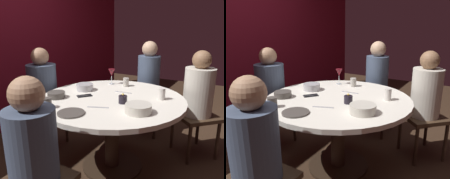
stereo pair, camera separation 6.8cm
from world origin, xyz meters
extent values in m
plane|color=#382619|center=(0.00, 0.00, 0.00)|extent=(8.00, 8.00, 0.00)
cylinder|color=silver|center=(0.00, 0.00, 0.72)|extent=(1.36, 1.36, 0.04)
cylinder|color=#332319|center=(0.00, 0.00, 0.35)|extent=(0.14, 0.14, 0.70)
cylinder|color=#2D2116|center=(0.00, 0.00, 0.01)|extent=(0.60, 0.60, 0.03)
cylinder|color=#475670|center=(-0.96, 0.00, 0.70)|extent=(0.30, 0.30, 0.47)
sphere|color=tan|center=(-0.96, 0.00, 1.03)|extent=(0.20, 0.20, 0.20)
cube|color=#3F2D1E|center=(0.00, 0.91, 0.45)|extent=(0.40, 0.40, 0.04)
cylinder|color=#475670|center=(0.00, 0.91, 0.72)|extent=(0.32, 0.32, 0.50)
sphere|color=tan|center=(0.00, 0.91, 1.06)|extent=(0.19, 0.19, 0.19)
cylinder|color=#332319|center=(-0.17, 1.08, 0.21)|extent=(0.04, 0.04, 0.43)
cylinder|color=#332319|center=(-0.17, 0.74, 0.21)|extent=(0.04, 0.04, 0.43)
cylinder|color=#332319|center=(0.17, 1.08, 0.21)|extent=(0.04, 0.04, 0.43)
cylinder|color=#332319|center=(0.17, 0.74, 0.21)|extent=(0.04, 0.04, 0.43)
cube|color=#3F2D1E|center=(0.94, 0.00, 0.45)|extent=(0.40, 0.40, 0.04)
cylinder|color=#475670|center=(0.94, 0.00, 0.74)|extent=(0.28, 0.28, 0.55)
sphere|color=tan|center=(0.94, 0.00, 1.10)|extent=(0.19, 0.19, 0.19)
cylinder|color=#332319|center=(1.11, 0.17, 0.21)|extent=(0.04, 0.04, 0.43)
cylinder|color=#332319|center=(0.77, 0.17, 0.21)|extent=(0.04, 0.04, 0.43)
cylinder|color=#332319|center=(1.11, -0.17, 0.21)|extent=(0.04, 0.04, 0.43)
cylinder|color=#332319|center=(0.77, -0.17, 0.21)|extent=(0.04, 0.04, 0.43)
cube|color=#3F2D1E|center=(0.66, -0.66, 0.45)|extent=(0.57, 0.57, 0.04)
cylinder|color=beige|center=(0.66, -0.66, 0.72)|extent=(0.43, 0.43, 0.50)
sphere|color=#8C6647|center=(0.66, -0.66, 1.06)|extent=(0.19, 0.19, 0.19)
cylinder|color=#332319|center=(0.90, -0.66, 0.21)|extent=(0.04, 0.04, 0.43)
cylinder|color=#332319|center=(0.66, -0.42, 0.21)|extent=(0.04, 0.04, 0.43)
cylinder|color=#332319|center=(0.66, -0.90, 0.21)|extent=(0.04, 0.04, 0.43)
cylinder|color=#332319|center=(0.42, -0.66, 0.21)|extent=(0.04, 0.04, 0.43)
cylinder|color=black|center=(-0.09, -0.16, 0.77)|extent=(0.08, 0.08, 0.07)
sphere|color=#F9D159|center=(-0.09, -0.16, 0.82)|extent=(0.02, 0.02, 0.02)
cylinder|color=silver|center=(0.44, 0.25, 0.74)|extent=(0.06, 0.06, 0.01)
cylinder|color=silver|center=(0.44, 0.25, 0.79)|extent=(0.01, 0.01, 0.09)
cone|color=maroon|center=(0.44, 0.25, 0.87)|extent=(0.08, 0.08, 0.08)
cylinder|color=#4C4742|center=(-0.50, 0.08, 0.74)|extent=(0.21, 0.21, 0.01)
cube|color=black|center=(-0.09, 0.25, 0.74)|extent=(0.15, 0.14, 0.01)
cylinder|color=#B7B7BC|center=(0.08, 0.37, 0.77)|extent=(0.17, 0.17, 0.07)
cylinder|color=#4C4742|center=(-0.26, 0.45, 0.77)|extent=(0.16, 0.16, 0.06)
cylinder|color=beige|center=(-0.23, -0.37, 0.77)|extent=(0.21, 0.21, 0.07)
cylinder|color=#B2ADA3|center=(0.43, 0.07, 0.78)|extent=(0.06, 0.06, 0.09)
cylinder|color=silver|center=(0.18, -0.42, 0.79)|extent=(0.06, 0.06, 0.11)
cylinder|color=#4C4742|center=(-0.50, 0.33, 0.78)|extent=(0.08, 0.08, 0.09)
cube|color=#B7B7BC|center=(0.20, -0.02, 0.74)|extent=(0.04, 0.18, 0.01)
cube|color=#B7B7BC|center=(-0.29, -0.03, 0.74)|extent=(0.08, 0.17, 0.01)
camera|label=1|loc=(-1.78, -1.02, 1.41)|focal=36.82mm
camera|label=2|loc=(-1.74, -1.08, 1.41)|focal=36.82mm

